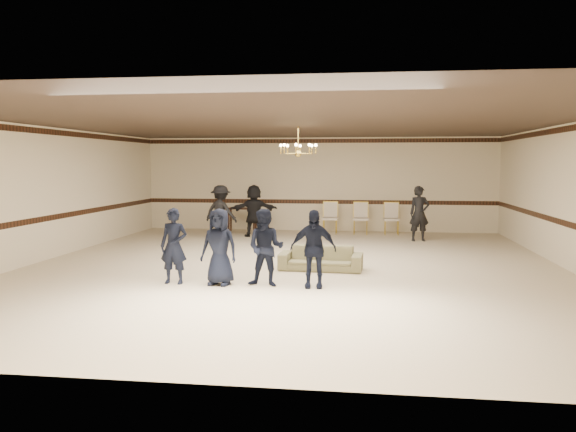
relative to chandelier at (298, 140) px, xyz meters
name	(u,v)px	position (x,y,z in m)	size (l,w,h in m)	color
room	(293,196)	(0.00, -1.00, -1.28)	(12.01, 14.01, 3.21)	beige
chair_rail	(318,202)	(0.00, 5.99, -1.88)	(12.00, 0.02, 0.14)	#381C10
crown_molding	(318,141)	(0.00, 5.99, 0.21)	(12.00, 0.02, 0.14)	#381C10
chandelier	(298,140)	(0.00, 0.00, 0.00)	(0.94, 0.94, 0.89)	gold
boy_a	(174,246)	(-2.05, -3.11, -2.14)	(0.53, 0.35, 1.47)	black
boy_b	(219,247)	(-1.15, -3.11, -2.14)	(0.72, 0.47, 1.47)	black
boy_c	(266,248)	(-0.25, -3.11, -2.14)	(0.71, 0.56, 1.47)	black
boy_d	(313,249)	(0.65, -3.11, -2.14)	(0.86, 0.36, 1.47)	black
settee	(321,258)	(0.66, -1.33, -2.61)	(1.80, 0.70, 0.52)	#74714D
adult_left	(221,212)	(-2.79, 3.43, -2.05)	(1.07, 0.61, 1.65)	black
adult_mid	(254,211)	(-1.89, 4.13, -2.05)	(1.53, 0.49, 1.65)	black
adult_right	(419,214)	(3.21, 3.73, -2.05)	(0.60, 0.39, 1.65)	black
banquet_chair_left	(330,218)	(0.46, 5.16, -2.36)	(0.50, 0.50, 1.03)	beige
banquet_chair_mid	(361,219)	(1.46, 5.16, -2.36)	(0.50, 0.50, 1.03)	beige
banquet_chair_right	(392,219)	(2.46, 5.16, -2.36)	(0.50, 0.50, 1.03)	beige
console_table	(242,220)	(-2.54, 5.36, -2.46)	(0.98, 0.41, 0.82)	#351A11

